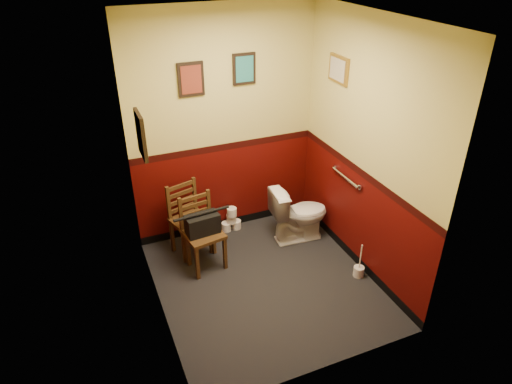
% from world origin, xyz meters
% --- Properties ---
extents(floor, '(2.20, 2.40, 0.00)m').
position_xyz_m(floor, '(0.00, 0.00, 0.00)').
color(floor, black).
rests_on(floor, ground).
extents(ceiling, '(2.20, 2.40, 0.00)m').
position_xyz_m(ceiling, '(0.00, 0.00, 2.70)').
color(ceiling, silver).
rests_on(ceiling, ground).
extents(wall_back, '(2.20, 0.00, 2.70)m').
position_xyz_m(wall_back, '(0.00, 1.20, 1.35)').
color(wall_back, '#420704').
rests_on(wall_back, ground).
extents(wall_front, '(2.20, 0.00, 2.70)m').
position_xyz_m(wall_front, '(0.00, -1.20, 1.35)').
color(wall_front, '#420704').
rests_on(wall_front, ground).
extents(wall_left, '(0.00, 2.40, 2.70)m').
position_xyz_m(wall_left, '(-1.10, 0.00, 1.35)').
color(wall_left, '#420704').
rests_on(wall_left, ground).
extents(wall_right, '(0.00, 2.40, 2.70)m').
position_xyz_m(wall_right, '(1.10, 0.00, 1.35)').
color(wall_right, '#420704').
rests_on(wall_right, ground).
extents(grab_bar, '(0.05, 0.56, 0.06)m').
position_xyz_m(grab_bar, '(1.07, 0.25, 0.95)').
color(grab_bar, silver).
rests_on(grab_bar, wall_right).
extents(framed_print_back_a, '(0.28, 0.04, 0.36)m').
position_xyz_m(framed_print_back_a, '(-0.35, 1.18, 1.95)').
color(framed_print_back_a, black).
rests_on(framed_print_back_a, wall_back).
extents(framed_print_back_b, '(0.26, 0.04, 0.34)m').
position_xyz_m(framed_print_back_b, '(0.25, 1.18, 2.00)').
color(framed_print_back_b, black).
rests_on(framed_print_back_b, wall_back).
extents(framed_print_left, '(0.04, 0.30, 0.38)m').
position_xyz_m(framed_print_left, '(-1.08, 0.10, 1.85)').
color(framed_print_left, black).
rests_on(framed_print_left, wall_left).
extents(framed_print_right, '(0.04, 0.34, 0.28)m').
position_xyz_m(framed_print_right, '(1.08, 0.60, 2.05)').
color(framed_print_right, olive).
rests_on(framed_print_right, wall_right).
extents(toilet, '(0.73, 0.44, 0.69)m').
position_xyz_m(toilet, '(0.72, 0.62, 0.34)').
color(toilet, white).
rests_on(toilet, floor).
extents(toilet_brush, '(0.12, 0.12, 0.41)m').
position_xyz_m(toilet_brush, '(1.00, -0.28, 0.07)').
color(toilet_brush, silver).
rests_on(toilet_brush, floor).
extents(chair_left, '(0.50, 0.50, 0.86)m').
position_xyz_m(chair_left, '(-0.56, 0.88, 0.43)').
color(chair_left, '#4D3117').
rests_on(chair_left, floor).
extents(chair_right, '(0.45, 0.45, 0.85)m').
position_xyz_m(chair_right, '(-0.51, 0.59, 0.42)').
color(chair_right, '#4D3117').
rests_on(chair_right, floor).
extents(handbag, '(0.37, 0.21, 0.26)m').
position_xyz_m(handbag, '(-0.50, 0.55, 0.56)').
color(handbag, black).
rests_on(handbag, chair_right).
extents(tp_stack, '(0.25, 0.15, 0.33)m').
position_xyz_m(tp_stack, '(0.02, 1.10, 0.14)').
color(tp_stack, silver).
rests_on(tp_stack, floor).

